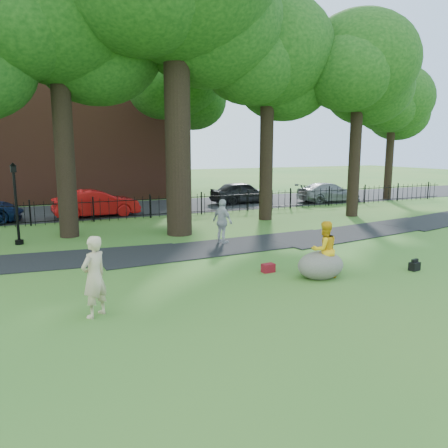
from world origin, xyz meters
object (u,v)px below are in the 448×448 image
red_sedan (96,203)px  woman (94,277)px  lamppost (16,205)px  boulder (321,263)px  man (324,249)px

red_sedan → woman: bearing=167.9°
lamppost → red_sedan: lamppost is taller
boulder → lamppost: size_ratio=0.45×
boulder → red_sedan: bearing=107.0°
woman → lamppost: bearing=-116.4°
woman → lamppost: 9.16m
woman → man: bearing=146.0°
woman → boulder: size_ratio=1.30×
lamppost → red_sedan: bearing=44.9°
woman → lamppost: (-1.69, 8.98, 0.65)m
boulder → red_sedan: size_ratio=0.32×
woman → boulder: (6.55, 0.38, -0.52)m
lamppost → man: bearing=-57.4°
man → red_sedan: bearing=-68.1°
boulder → red_sedan: 15.05m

